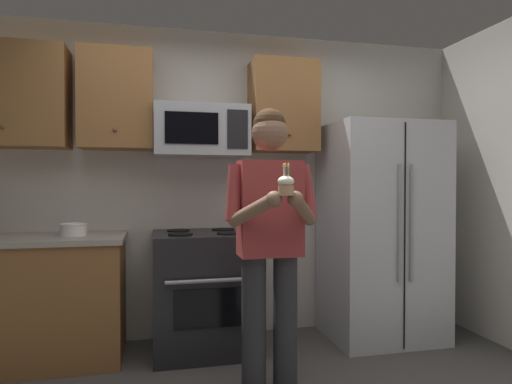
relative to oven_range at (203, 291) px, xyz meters
name	(u,v)px	position (x,y,z in m)	size (l,w,h in m)	color
wall_back	(215,184)	(0.15, 0.39, 0.84)	(4.40, 0.10, 2.60)	beige
oven_range	(203,291)	(0.00, 0.00, 0.00)	(0.76, 0.70, 0.93)	black
microwave	(201,131)	(0.00, 0.12, 1.26)	(0.74, 0.41, 0.40)	#9EA0A5
refrigerator	(381,231)	(1.50, -0.04, 0.44)	(0.90, 0.75, 1.80)	#B7BABF
cabinet_row_upper	(127,101)	(-0.57, 0.17, 1.49)	(2.78, 0.36, 0.76)	brown
counter_left	(22,300)	(-1.30, 0.02, 0.00)	(1.44, 0.66, 0.92)	brown
bowl_large_white	(73,229)	(-0.95, 0.01, 0.51)	(0.19, 0.19, 0.09)	white
person	(270,234)	(0.32, -0.83, 0.53)	(0.60, 0.48, 1.76)	#262628
cupcake	(286,185)	(0.32, -1.16, 0.83)	(0.09, 0.09, 0.17)	#A87F56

